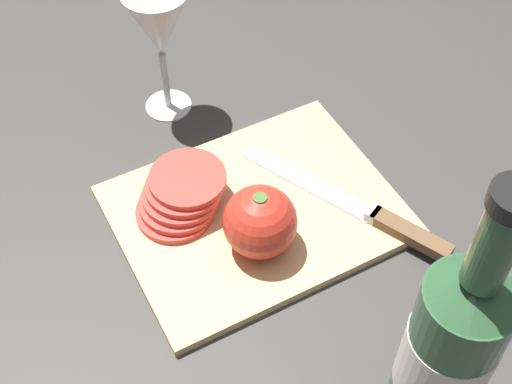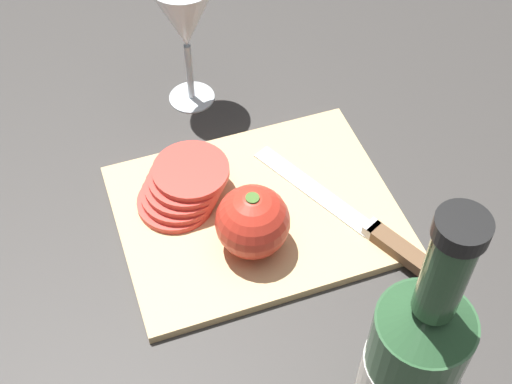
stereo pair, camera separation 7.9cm
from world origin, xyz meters
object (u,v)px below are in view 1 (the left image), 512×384
object	(u,v)px
wine_bottle	(450,348)
tomato_slice_stack_near	(181,195)
whole_tomato	(260,222)
wine_glass	(159,28)
knife	(385,222)

from	to	relation	value
wine_bottle	tomato_slice_stack_near	world-z (taller)	wine_bottle
wine_bottle	tomato_slice_stack_near	distance (m)	0.35
whole_tomato	tomato_slice_stack_near	bearing A→B (deg)	-58.88
wine_glass	wine_bottle	bearing A→B (deg)	95.76
wine_glass	knife	xyz separation A→B (m)	(-0.13, 0.30, -0.11)
knife	wine_glass	bearing A→B (deg)	-2.22
wine_glass	whole_tomato	bearing A→B (deg)	89.08
wine_bottle	whole_tomato	xyz separation A→B (m)	(0.05, -0.23, -0.06)
whole_tomato	knife	bearing A→B (deg)	162.43
knife	tomato_slice_stack_near	xyz separation A→B (m)	(0.19, -0.13, 0.01)
tomato_slice_stack_near	whole_tomato	bearing A→B (deg)	121.12
whole_tomato	tomato_slice_stack_near	distance (m)	0.11
wine_glass	tomato_slice_stack_near	bearing A→B (deg)	71.52
wine_bottle	wine_glass	distance (m)	0.50
wine_glass	knife	size ratio (longest dim) A/B	0.70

